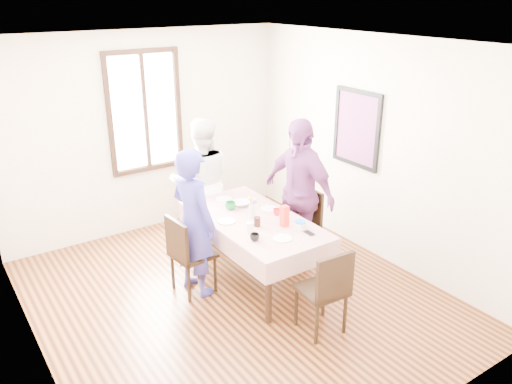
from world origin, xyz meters
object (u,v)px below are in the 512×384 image
dining_table (254,249)px  chair_near (321,289)px  person_right (298,193)px  chair_far (204,209)px  chair_right (298,227)px  person_far (203,182)px  chair_left (193,254)px  person_left (193,223)px

dining_table → chair_near: (0.00, -1.18, 0.08)m
person_right → chair_far: bearing=-156.6°
dining_table → person_right: bearing=4.5°
chair_far → chair_right: bearing=128.0°
chair_right → chair_near: same height
chair_right → person_far: person_far is taller
chair_left → dining_table: bearing=72.2°
chair_far → person_right: bearing=127.4°
dining_table → chair_near: 1.18m
chair_right → chair_far: size_ratio=1.00×
chair_right → chair_near: bearing=151.9°
dining_table → chair_left: chair_left is taller
chair_left → chair_near: 1.51m
chair_right → chair_left: bearing=86.9°
chair_far → person_far: 0.38m
chair_near → chair_right: bearing=64.5°
chair_left → person_right: bearing=80.8°
chair_right → chair_near: 1.41m
dining_table → person_left: (-0.68, 0.16, 0.45)m
chair_left → chair_far: 1.23m
chair_far → person_right: 1.39m
chair_far → person_far: size_ratio=0.54×
chair_near → person_far: size_ratio=0.54×
chair_right → person_left: person_left is taller
dining_table → chair_right: bearing=4.4°
chair_left → chair_far: bearing=140.9°
chair_left → chair_far: same height
chair_left → person_left: 0.37m
chair_far → chair_left: bearing=62.0°
chair_left → person_left: size_ratio=0.55×
chair_left → person_far: size_ratio=0.54×
person_far → dining_table: bearing=110.1°
chair_far → person_far: bearing=96.3°
chair_far → person_right: person_right is taller
chair_far → person_left: person_left is taller
person_far → person_right: bearing=141.6°
person_left → person_far: size_ratio=0.99×
chair_left → chair_near: same height
chair_right → chair_near: (-0.69, -1.23, 0.00)m
chair_far → chair_near: size_ratio=1.00×
chair_far → person_left: 1.28m
chair_right → chair_far: 1.32m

